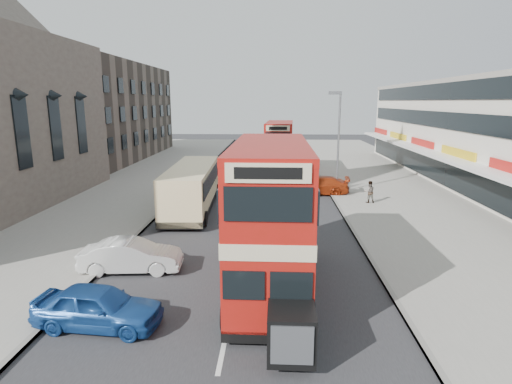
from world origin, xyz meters
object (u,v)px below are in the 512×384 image
(bus_main, at_px, (271,216))
(car_left_front, at_px, (131,256))
(bus_second, at_px, (279,148))
(street_lamp, at_px, (338,135))
(car_right_b, at_px, (321,183))
(cyclist, at_px, (309,176))
(coach, at_px, (192,186))
(car_right_c, at_px, (303,160))
(car_left_near, at_px, (98,307))
(pedestrian_near, at_px, (369,192))
(car_right_a, at_px, (318,185))

(bus_main, distance_m, car_left_front, 6.67)
(bus_main, relative_size, bus_second, 1.08)
(street_lamp, xyz_separation_m, bus_main, (-5.13, -17.36, -1.81))
(street_lamp, bearing_deg, bus_second, 117.03)
(car_left_front, distance_m, car_right_b, 20.82)
(street_lamp, bearing_deg, bus_main, -106.47)
(car_left_front, relative_size, cyclist, 2.07)
(coach, height_order, car_right_c, coach)
(car_right_b, relative_size, car_right_c, 1.08)
(car_left_front, xyz_separation_m, car_right_c, (9.63, 31.20, -0.10))
(car_right_b, relative_size, cyclist, 1.86)
(car_left_near, bearing_deg, car_left_front, 11.17)
(bus_main, bearing_deg, coach, -65.16)
(car_right_b, bearing_deg, coach, -48.41)
(car_right_c, distance_m, pedestrian_near, 18.87)
(bus_main, height_order, car_right_c, bus_main)
(car_left_front, distance_m, cyclist, 22.47)
(bus_main, height_order, cyclist, bus_main)
(street_lamp, height_order, car_right_b, street_lamp)
(car_left_front, bearing_deg, car_right_c, -21.79)
(street_lamp, height_order, car_right_a, street_lamp)
(car_right_b, height_order, pedestrian_near, pedestrian_near)
(car_left_near, xyz_separation_m, car_right_c, (9.17, 35.80, -0.10))
(street_lamp, relative_size, cyclist, 3.86)
(bus_second, xyz_separation_m, pedestrian_near, (6.38, -12.04, -1.77))
(car_right_a, height_order, pedestrian_near, pedestrian_near)
(bus_second, height_order, pedestrian_near, bus_second)
(car_left_near, bearing_deg, pedestrian_near, -30.96)
(pedestrian_near, bearing_deg, bus_second, -66.85)
(car_left_near, height_order, car_right_c, car_left_near)
(car_right_a, relative_size, cyclist, 2.38)
(street_lamp, xyz_separation_m, coach, (-10.61, -5.24, -3.12))
(coach, distance_m, car_left_near, 15.40)
(car_left_near, distance_m, car_right_c, 36.96)
(car_right_b, bearing_deg, bus_main, -7.72)
(car_right_b, xyz_separation_m, pedestrian_near, (2.89, -5.41, 0.41))
(bus_second, height_order, cyclist, bus_second)
(car_right_b, bearing_deg, pedestrian_near, 32.54)
(car_right_a, distance_m, pedestrian_near, 4.75)
(street_lamp, height_order, car_left_front, street_lamp)
(bus_second, distance_m, car_left_near, 30.06)
(bus_main, xyz_separation_m, cyclist, (3.33, 21.75, -2.27))
(bus_second, height_order, car_right_c, bus_second)
(car_right_a, bearing_deg, bus_main, -5.51)
(bus_second, xyz_separation_m, car_right_c, (2.81, 6.49, -2.11))
(street_lamp, xyz_separation_m, bus_second, (-4.44, 8.71, -2.06))
(street_lamp, xyz_separation_m, car_right_c, (-1.63, 15.20, -4.17))
(car_right_a, bearing_deg, cyclist, -168.80)
(street_lamp, height_order, pedestrian_near, street_lamp)
(pedestrian_near, bearing_deg, car_right_b, -66.68)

